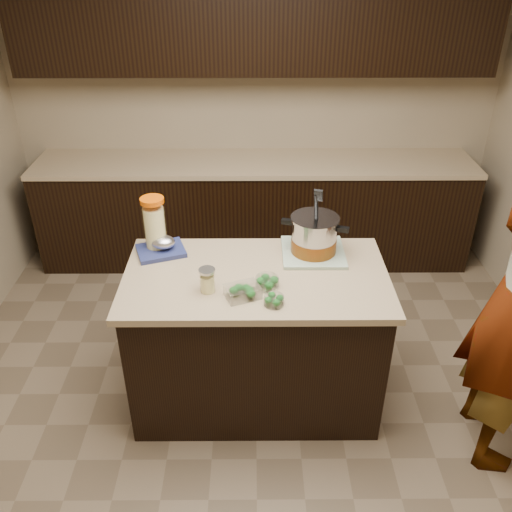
{
  "coord_description": "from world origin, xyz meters",
  "views": [
    {
      "loc": [
        -0.02,
        -2.49,
        2.53
      ],
      "look_at": [
        0.0,
        0.0,
        1.02
      ],
      "focal_mm": 38.0,
      "sensor_mm": 36.0,
      "label": 1
    }
  ],
  "objects": [
    {
      "name": "room_shell",
      "position": [
        0.0,
        0.0,
        1.71
      ],
      "size": [
        4.04,
        4.04,
        2.72
      ],
      "color": "tan",
      "rests_on": "ground"
    },
    {
      "name": "island",
      "position": [
        0.0,
        0.0,
        0.45
      ],
      "size": [
        1.46,
        0.81,
        0.9
      ],
      "color": "black",
      "rests_on": "ground"
    },
    {
      "name": "broccoli_tub_right",
      "position": [
        0.09,
        -0.28,
        0.92
      ],
      "size": [
        0.11,
        0.11,
        0.05
      ],
      "rotation": [
        0.0,
        0.0,
        0.03
      ],
      "color": "silver",
      "rests_on": "island"
    },
    {
      "name": "mason_jar",
      "position": [
        -0.25,
        -0.15,
        0.96
      ],
      "size": [
        0.11,
        0.11,
        0.14
      ],
      "rotation": [
        0.0,
        0.0,
        0.24
      ],
      "color": "#F3E894",
      "rests_on": "island"
    },
    {
      "name": "ground_plane",
      "position": [
        0.0,
        0.0,
        0.0
      ],
      "size": [
        4.0,
        4.0,
        0.0
      ],
      "primitive_type": "plane",
      "color": "brown",
      "rests_on": "ground"
    },
    {
      "name": "lemonade_pitcher",
      "position": [
        -0.58,
        0.27,
        1.05
      ],
      "size": [
        0.17,
        0.17,
        0.33
      ],
      "rotation": [
        0.0,
        0.0,
        0.28
      ],
      "color": "#F3E894",
      "rests_on": "island"
    },
    {
      "name": "dish_towel",
      "position": [
        0.33,
        0.22,
        0.91
      ],
      "size": [
        0.36,
        0.36,
        0.02
      ],
      "primitive_type": "cube",
      "rotation": [
        0.0,
        0.0,
        -0.0
      ],
      "color": "#598560",
      "rests_on": "island"
    },
    {
      "name": "blue_tray",
      "position": [
        -0.55,
        0.24,
        0.94
      ],
      "size": [
        0.32,
        0.29,
        0.1
      ],
      "rotation": [
        0.0,
        0.0,
        0.34
      ],
      "color": "navy",
      "rests_on": "island"
    },
    {
      "name": "broccoli_tub_rect",
      "position": [
        -0.07,
        -0.21,
        0.93
      ],
      "size": [
        0.21,
        0.18,
        0.06
      ],
      "rotation": [
        0.0,
        0.0,
        0.38
      ],
      "color": "silver",
      "rests_on": "island"
    },
    {
      "name": "broccoli_tub_left",
      "position": [
        0.06,
        -0.12,
        0.93
      ],
      "size": [
        0.13,
        0.13,
        0.06
      ],
      "rotation": [
        0.0,
        0.0,
        -0.08
      ],
      "color": "silver",
      "rests_on": "island"
    },
    {
      "name": "back_cabinets",
      "position": [
        0.0,
        1.74,
        0.94
      ],
      "size": [
        3.6,
        0.63,
        2.33
      ],
      "color": "black",
      "rests_on": "ground"
    },
    {
      "name": "stock_pot",
      "position": [
        0.33,
        0.22,
        1.01
      ],
      "size": [
        0.38,
        0.35,
        0.39
      ],
      "rotation": [
        0.0,
        0.0,
        -0.3
      ],
      "color": "#B7B7BC",
      "rests_on": "dish_towel"
    }
  ]
}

